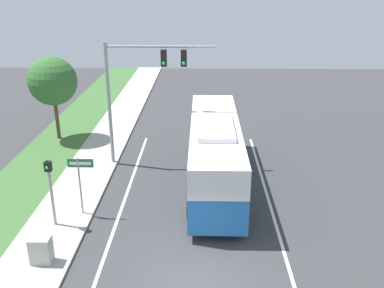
{
  "coord_description": "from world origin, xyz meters",
  "views": [
    {
      "loc": [
        0.22,
        -12.67,
        10.3
      ],
      "look_at": [
        -0.3,
        9.21,
        1.85
      ],
      "focal_mm": 40.0,
      "sensor_mm": 36.0,
      "label": 1
    }
  ],
  "objects_px": {
    "street_sign": "(80,177)",
    "utility_cabinet": "(41,250)",
    "pedestrian_signal": "(50,183)",
    "bus": "(215,149)",
    "signal_gantry": "(138,80)"
  },
  "relations": [
    {
      "from": "street_sign",
      "to": "utility_cabinet",
      "type": "xyz_separation_m",
      "value": [
        -0.64,
        -3.72,
        -1.34
      ]
    },
    {
      "from": "pedestrian_signal",
      "to": "street_sign",
      "type": "xyz_separation_m",
      "value": [
        1.01,
        1.01,
        -0.15
      ]
    },
    {
      "from": "bus",
      "to": "utility_cabinet",
      "type": "bearing_deg",
      "value": -133.06
    },
    {
      "from": "pedestrian_signal",
      "to": "bus",
      "type": "bearing_deg",
      "value": 32.42
    },
    {
      "from": "street_sign",
      "to": "pedestrian_signal",
      "type": "bearing_deg",
      "value": -135.2
    },
    {
      "from": "pedestrian_signal",
      "to": "utility_cabinet",
      "type": "height_order",
      "value": "pedestrian_signal"
    },
    {
      "from": "signal_gantry",
      "to": "bus",
      "type": "bearing_deg",
      "value": -30.32
    },
    {
      "from": "utility_cabinet",
      "to": "bus",
      "type": "bearing_deg",
      "value": 46.94
    },
    {
      "from": "street_sign",
      "to": "utility_cabinet",
      "type": "relative_size",
      "value": 2.74
    },
    {
      "from": "signal_gantry",
      "to": "pedestrian_signal",
      "type": "relative_size",
      "value": 2.27
    },
    {
      "from": "signal_gantry",
      "to": "pedestrian_signal",
      "type": "bearing_deg",
      "value": -112.52
    },
    {
      "from": "utility_cabinet",
      "to": "street_sign",
      "type": "bearing_deg",
      "value": 80.31
    },
    {
      "from": "signal_gantry",
      "to": "street_sign",
      "type": "height_order",
      "value": "signal_gantry"
    },
    {
      "from": "bus",
      "to": "signal_gantry",
      "type": "distance_m",
      "value": 5.81
    },
    {
      "from": "bus",
      "to": "street_sign",
      "type": "height_order",
      "value": "bus"
    }
  ]
}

